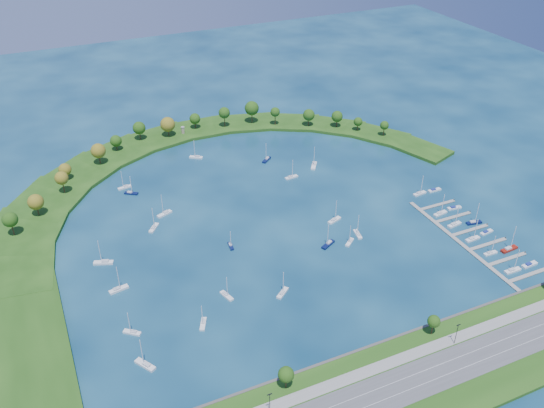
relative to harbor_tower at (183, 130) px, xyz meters
name	(u,v)px	position (x,y,z in m)	size (l,w,h in m)	color
ground	(267,217)	(11.81, -113.74, -4.41)	(700.00, 700.00, 0.00)	#082946
south_shoreline	(403,384)	(11.84, -236.62, -3.41)	(420.00, 43.10, 11.60)	#1F4713
breakwater	(158,191)	(-34.52, -65.02, -3.42)	(286.74, 247.64, 2.00)	#1F4713
breakwater_trees	(184,137)	(-5.80, -22.43, 6.14)	(239.67, 90.87, 15.69)	#382314
harbor_tower	(183,130)	(0.00, 0.00, 0.00)	(2.60, 2.60, 4.71)	gray
dock_system	(472,239)	(97.11, -174.74, -4.06)	(24.28, 82.00, 1.60)	gray
moored_boat_0	(282,292)	(-6.89, -172.56, -3.51)	(7.64, 6.73, 11.75)	white
moored_boat_1	(203,323)	(-45.01, -176.35, -3.53)	(5.06, 7.66, 10.98)	white
moored_boat_2	(350,242)	(39.79, -151.91, -3.54)	(6.94, 6.22, 10.73)	white
moored_boat_3	(131,193)	(-49.04, -60.50, -3.52)	(7.70, 6.10, 11.44)	#0A1341
moored_boat_4	(334,220)	(42.42, -131.83, -3.50)	(8.66, 5.03, 12.30)	white
moored_boat_5	(267,159)	(37.21, -55.30, -3.50)	(7.85, 7.15, 12.23)	#0A1341
moored_boat_6	(314,165)	(60.53, -74.41, -3.45)	(7.58, 9.28, 13.91)	white
moored_boat_7	(154,227)	(-46.02, -99.66, -3.50)	(6.96, 8.00, 12.25)	white
moored_boat_8	(196,157)	(-1.93, -34.10, -3.50)	(8.27, 6.60, 12.32)	white
moored_boat_9	(358,234)	(46.94, -147.78, -3.51)	(3.74, 8.24, 11.69)	white
moored_boat_10	(328,244)	(29.09, -149.18, -3.48)	(8.77, 6.11, 12.69)	#0A1341
moored_boat_11	(291,177)	(41.65, -81.55, -3.51)	(8.26, 3.09, 11.86)	white
moored_boat_12	(231,245)	(-15.38, -130.44, -3.57)	(2.53, 6.63, 9.51)	#0A1341
moored_boat_13	(125,187)	(-50.99, -52.65, -3.52)	(8.01, 3.22, 11.45)	white
moored_boat_14	(104,262)	(-74.99, -118.18, -3.46)	(9.49, 5.71, 13.50)	white
moored_boat_15	(165,213)	(-37.41, -89.07, -3.48)	(8.96, 5.58, 12.78)	white
moored_boat_16	(132,332)	(-72.91, -169.18, -3.53)	(7.12, 6.39, 11.02)	white
moored_boat_17	(227,295)	(-30.07, -164.07, -3.53)	(4.22, 7.96, 11.27)	white
moored_boat_18	(118,289)	(-72.54, -140.37, -3.48)	(9.05, 4.06, 12.86)	white
moored_boat_19	(145,364)	(-72.21, -188.37, -3.46)	(7.01, 9.10, 13.42)	white
docked_boat_0	(513,270)	(97.32, -202.44, -3.49)	(8.47, 2.53, 12.38)	white
docked_boat_1	(529,265)	(107.78, -202.39, -3.78)	(8.56, 2.78, 1.72)	white
docked_boat_2	(491,253)	(97.35, -187.80, -3.54)	(7.21, 2.20, 10.53)	white
docked_boat_3	(509,249)	(107.80, -189.13, -3.44)	(9.65, 3.39, 13.92)	maroon
docked_boat_4	(473,238)	(97.33, -175.02, -3.50)	(8.33, 2.80, 12.06)	white
docked_boat_5	(486,232)	(107.80, -173.30, -3.83)	(7.95, 3.12, 1.58)	white
docked_boat_6	(454,224)	(97.32, -161.07, -3.50)	(8.66, 3.60, 12.35)	white
docked_boat_7	(474,222)	(107.82, -163.78, -3.50)	(8.65, 3.71, 12.31)	#0A1341
docked_boat_8	(440,213)	(97.32, -149.53, -3.50)	(8.60, 3.50, 12.27)	white
docked_boat_9	(454,208)	(107.79, -148.10, -3.82)	(8.16, 3.27, 1.62)	white
docked_boat_10	(420,193)	(99.73, -128.09, -3.51)	(8.30, 3.11, 11.92)	white
docked_boat_11	(434,190)	(109.69, -128.43, -3.81)	(8.02, 2.30, 1.63)	white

